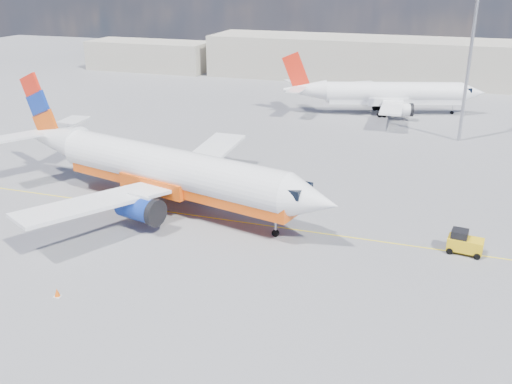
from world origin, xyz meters
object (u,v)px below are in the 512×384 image
(main_jet, at_px, (162,169))
(second_jet, at_px, (387,94))
(traffic_cone, at_px, (57,293))
(gse_tug, at_px, (464,243))

(main_jet, height_order, second_jet, main_jet)
(main_jet, height_order, traffic_cone, main_jet)
(traffic_cone, bearing_deg, second_jet, 76.06)
(gse_tug, distance_m, traffic_cone, 30.01)
(second_jet, distance_m, gse_tug, 45.41)
(main_jet, bearing_deg, traffic_cone, -74.89)
(main_jet, xyz_separation_m, gse_tug, (26.18, -0.99, -2.77))
(main_jet, height_order, gse_tug, main_jet)
(second_jet, height_order, traffic_cone, second_jet)
(main_jet, xyz_separation_m, traffic_cone, (0.38, -16.31, -3.35))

